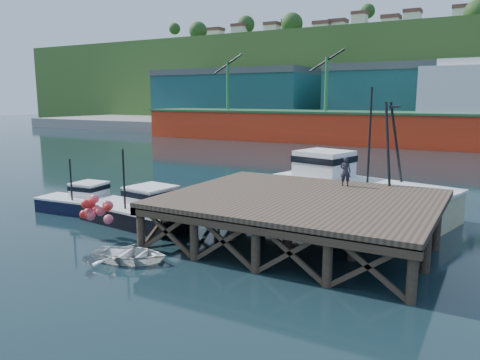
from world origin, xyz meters
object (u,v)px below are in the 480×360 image
Objects in this scene: boat_black at (139,210)px; trawler at (355,188)px; boat_navy at (82,201)px; dinghy at (130,254)px; dockworker at (345,171)px.

trawler is (9.36, 7.91, 0.74)m from boat_black.
boat_navy is 1.69× the size of dinghy.
boat_navy is 15.94m from trawler.
dockworker is at bearing -47.10° from dinghy.
trawler is 7.55× the size of dockworker.
boat_navy is 15.17m from dockworker.
dinghy is 2.09× the size of dockworker.
trawler is at bearing -39.29° from dinghy.
dockworker reaches higher than boat_navy.
dockworker is (14.29, 4.57, 2.23)m from boat_navy.
boat_navy is at bearing -137.25° from trawler.
trawler reaches higher than dockworker.
dinghy is (8.30, -5.07, -0.33)m from boat_navy.
boat_navy is 4.62m from boat_black.
boat_black is at bearing -8.27° from boat_navy.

